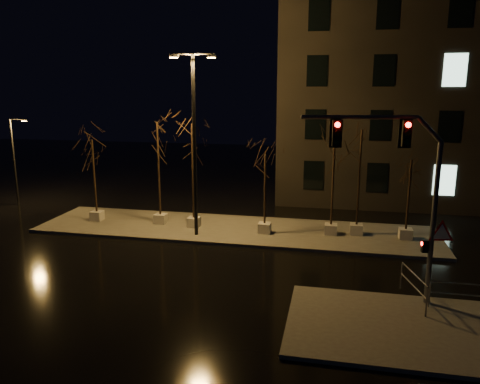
# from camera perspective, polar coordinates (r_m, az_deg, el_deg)

# --- Properties ---
(ground) EXTENTS (90.00, 90.00, 0.00)m
(ground) POSITION_cam_1_polar(r_m,az_deg,el_deg) (20.65, -4.36, -9.65)
(ground) COLOR black
(ground) RESTS_ON ground
(median) EXTENTS (22.00, 5.00, 0.15)m
(median) POSITION_cam_1_polar(r_m,az_deg,el_deg) (26.10, -0.72, -4.61)
(median) COLOR #4E4C45
(median) RESTS_ON ground
(sidewalk_corner) EXTENTS (7.00, 5.00, 0.15)m
(sidewalk_corner) POSITION_cam_1_polar(r_m,az_deg,el_deg) (16.87, 18.22, -15.40)
(sidewalk_corner) COLOR #4E4C45
(sidewalk_corner) RESTS_ON ground
(building) EXTENTS (25.00, 12.00, 15.00)m
(building) POSITION_cam_1_polar(r_m,az_deg,el_deg) (37.33, 25.57, 10.98)
(building) COLOR black
(building) RESTS_ON ground
(tree_0) EXTENTS (1.80, 1.80, 4.89)m
(tree_0) POSITION_cam_1_polar(r_m,az_deg,el_deg) (28.14, -17.48, 3.99)
(tree_0) COLOR #B4B0A8
(tree_0) RESTS_ON median
(tree_1) EXTENTS (1.80, 1.80, 5.96)m
(tree_1) POSITION_cam_1_polar(r_m,az_deg,el_deg) (26.49, -10.00, 5.64)
(tree_1) COLOR #B4B0A8
(tree_1) RESTS_ON median
(tree_2) EXTENTS (1.80, 1.80, 5.91)m
(tree_2) POSITION_cam_1_polar(r_m,az_deg,el_deg) (25.55, -5.85, 5.44)
(tree_2) COLOR #B4B0A8
(tree_2) RESTS_ON median
(tree_3) EXTENTS (1.80, 1.80, 4.36)m
(tree_3) POSITION_cam_1_polar(r_m,az_deg,el_deg) (24.53, 3.09, 2.40)
(tree_3) COLOR #B4B0A8
(tree_3) RESTS_ON median
(tree_4) EXTENTS (1.80, 1.80, 5.16)m
(tree_4) POSITION_cam_1_polar(r_m,az_deg,el_deg) (24.65, 11.36, 3.65)
(tree_4) COLOR #B4B0A8
(tree_4) RESTS_ON median
(tree_5) EXTENTS (1.80, 1.80, 5.72)m
(tree_5) POSITION_cam_1_polar(r_m,az_deg,el_deg) (24.88, 14.48, 4.56)
(tree_5) COLOR #B4B0A8
(tree_5) RESTS_ON median
(tree_6) EXTENTS (1.80, 1.80, 4.23)m
(tree_6) POSITION_cam_1_polar(r_m,az_deg,el_deg) (25.02, 20.02, 1.62)
(tree_6) COLOR #B4B0A8
(tree_6) RESTS_ON median
(traffic_signal_mast) EXTENTS (5.48, 1.01, 6.77)m
(traffic_signal_mast) POSITION_cam_1_polar(r_m,az_deg,el_deg) (17.11, 19.46, 1.02)
(traffic_signal_mast) COLOR #5C5D63
(traffic_signal_mast) RESTS_ON sidewalk_corner
(streetlight_main) EXTENTS (2.31, 0.79, 9.31)m
(streetlight_main) POSITION_cam_1_polar(r_m,az_deg,el_deg) (24.03, -5.60, 7.10)
(streetlight_main) COLOR black
(streetlight_main) RESTS_ON median
(streetlight_far) EXTENTS (1.11, 0.49, 5.80)m
(streetlight_far) POSITION_cam_1_polar(r_m,az_deg,el_deg) (34.81, -25.74, 3.77)
(streetlight_far) COLOR black
(streetlight_far) RESTS_ON ground
(guard_rail_a) EXTENTS (2.32, 0.05, 1.00)m
(guard_rail_a) POSITION_cam_1_polar(r_m,az_deg,el_deg) (18.49, 25.68, -11.00)
(guard_rail_a) COLOR #5C5D63
(guard_rail_a) RESTS_ON sidewalk_corner
(guard_rail_b) EXTENTS (0.61, 2.25, 1.10)m
(guard_rail_b) POSITION_cam_1_polar(r_m,az_deg,el_deg) (18.42, 20.41, -10.42)
(guard_rail_b) COLOR #5C5D63
(guard_rail_b) RESTS_ON sidewalk_corner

